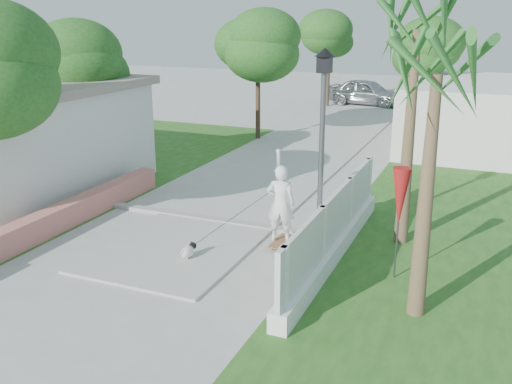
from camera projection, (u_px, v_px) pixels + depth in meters
The scene contains 20 objects.
ground at pixel (51, 339), 9.36m from camera, with size 90.00×90.00×0.00m, color #B7B7B2.
path_strip at pixel (349, 127), 26.95m from camera, with size 3.20×36.00×0.06m, color #B7B7B2.
curb at pixel (215, 220), 14.63m from camera, with size 6.50×0.25×0.10m, color #999993.
grass_left at pixel (55, 174), 19.00m from camera, with size 8.00×20.00×0.01m, color #26571B.
grass_right at pixel (511, 234), 13.80m from camera, with size 8.00×20.00×0.01m, color #26571B.
pink_wall at pixel (46, 224), 13.62m from camera, with size 0.45×8.20×0.80m.
lattice_fence at pixel (334, 234), 12.34m from camera, with size 0.35×7.00×1.50m.
building_right at pixel (487, 115), 22.58m from camera, with size 6.00×8.00×2.60m, color silver.
street_lamp at pixel (322, 143), 12.40m from camera, with size 0.44×0.44×4.44m.
bollard at pixel (278, 165), 17.91m from camera, with size 0.14×0.14×1.09m.
patio_umbrella at pixel (400, 199), 11.04m from camera, with size 0.36×0.36×2.30m.
tree_left_mid at pixel (92, 68), 17.82m from camera, with size 3.20×3.20×4.85m.
tree_path_left at pixel (258, 47), 23.39m from camera, with size 3.40×3.40×5.23m.
tree_path_right at pixel (425, 53), 24.70m from camera, with size 3.00×3.00×4.79m.
tree_path_far at pixel (330, 38), 32.11m from camera, with size 3.20×3.20×5.17m.
palm_far at pixel (416, 45), 12.04m from camera, with size 1.80×1.80×5.30m.
palm_near at pixel (436, 90), 9.00m from camera, with size 1.80×1.80×4.70m.
skateboarder at pixel (243, 215), 12.74m from camera, with size 1.91×1.85×1.91m.
dog at pixel (188, 251), 12.34m from camera, with size 0.29×0.53×0.37m.
parked_car at pixel (367, 92), 33.22m from camera, with size 1.80×4.48×1.53m, color #A8A9B0.
Camera 1 is at (6.31, -6.26, 5.10)m, focal length 40.00 mm.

